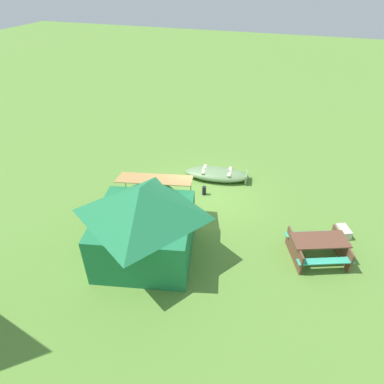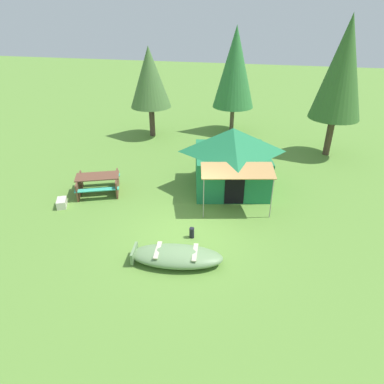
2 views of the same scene
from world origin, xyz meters
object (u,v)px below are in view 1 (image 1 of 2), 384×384
canvas_cabin_tent (144,222)px  cooler_box (343,232)px  beached_rowboat (217,174)px  fuel_can (204,191)px  picnic_table (318,246)px

canvas_cabin_tent → cooler_box: 7.02m
beached_rowboat → fuel_can: beached_rowboat is taller
cooler_box → fuel_can: fuel_can is taller
beached_rowboat → cooler_box: size_ratio=5.06×
canvas_cabin_tent → cooler_box: bearing=-153.9°
picnic_table → fuel_can: size_ratio=5.84×
cooler_box → picnic_table: bearing=58.0°
beached_rowboat → canvas_cabin_tent: (0.99, 5.28, 1.13)m
canvas_cabin_tent → picnic_table: size_ratio=2.10×
beached_rowboat → cooler_box: (-5.22, 2.23, -0.09)m
picnic_table → canvas_cabin_tent: bearing=17.0°
canvas_cabin_tent → fuel_can: (-0.81, -3.91, -1.19)m
picnic_table → beached_rowboat: bearing=-40.1°
cooler_box → fuel_can: (5.40, -0.87, 0.03)m
picnic_table → fuel_can: 5.07m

